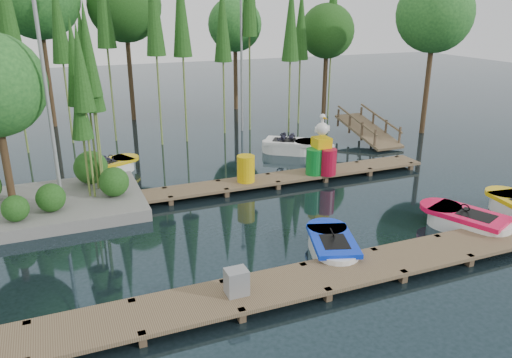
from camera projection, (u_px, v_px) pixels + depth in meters
name	position (u px, v px, depth m)	size (l,w,h in m)	color
ground_plane	(248.00, 218.00, 16.13)	(90.00, 90.00, 0.00)	#1E2F37
near_dock	(315.00, 278.00, 12.13)	(18.00, 1.50, 0.50)	brown
far_dock	(248.00, 183.00, 18.60)	(15.00, 1.20, 0.50)	brown
island	(23.00, 117.00, 15.69)	(6.20, 4.20, 6.75)	slate
tree_screen	(120.00, 13.00, 22.61)	(34.42, 18.53, 10.31)	#44301D
lamp_island	(46.00, 84.00, 14.92)	(0.30, 0.30, 7.25)	gray
lamp_rear	(241.00, 50.00, 25.74)	(0.30, 0.30, 7.25)	gray
ramp	(368.00, 130.00, 24.84)	(1.50, 3.94, 1.49)	brown
boat_blue	(332.00, 247.00, 13.66)	(1.87, 2.76, 0.85)	white
boat_red	(466.00, 222.00, 15.16)	(2.23, 3.05, 0.94)	white
boat_yellow_far	(110.00, 167.00, 20.28)	(2.70, 2.06, 1.23)	white
boat_white_far	(290.00, 146.00, 23.11)	(3.00, 2.62, 1.32)	white
utility_cabinet	(237.00, 282.00, 11.28)	(0.50, 0.42, 0.61)	gray
yellow_barrel	(246.00, 169.00, 18.38)	(0.66, 0.66, 0.99)	#E4B70C
drum_cluster	(322.00, 156.00, 19.30)	(1.34, 1.23, 2.32)	#0D7726
seagull_post	(326.00, 156.00, 19.55)	(0.56, 0.30, 0.89)	gray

